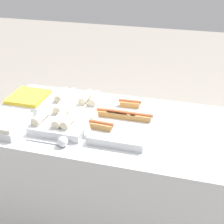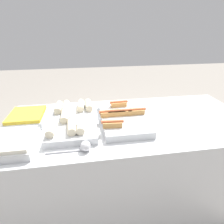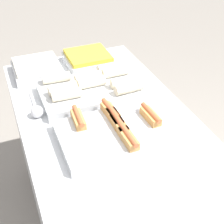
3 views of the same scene
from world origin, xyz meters
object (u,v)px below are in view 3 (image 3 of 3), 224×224
at_px(tray_hotdogs, 119,130).
at_px(serving_spoon_near, 37,111).
at_px(tray_side_front, 37,68).
at_px(tray_wraps, 93,88).
at_px(tray_side_back, 88,59).

relative_size(tray_hotdogs, serving_spoon_near, 2.04).
bearing_deg(tray_side_front, tray_wraps, 34.71).
xyz_separation_m(tray_hotdogs, serving_spoon_near, (-0.29, -0.30, -0.01)).
xyz_separation_m(tray_hotdogs, tray_wraps, (-0.36, 0.00, 0.01)).
xyz_separation_m(tray_side_back, serving_spoon_near, (0.40, -0.39, -0.01)).
xyz_separation_m(tray_wraps, serving_spoon_near, (0.08, -0.31, -0.01)).
xyz_separation_m(tray_wraps, tray_side_front, (-0.33, -0.23, -0.00)).
distance_m(tray_side_front, tray_side_back, 0.31).
relative_size(tray_hotdogs, tray_side_front, 1.95).
bearing_deg(tray_side_back, tray_hotdogs, -7.42).
relative_size(tray_wraps, serving_spoon_near, 2.08).
bearing_deg(tray_side_back, serving_spoon_near, -44.29).
bearing_deg(tray_hotdogs, tray_wraps, 179.25).
bearing_deg(tray_side_back, tray_wraps, -14.55).
distance_m(tray_wraps, tray_side_back, 0.34).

